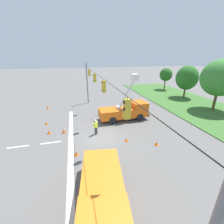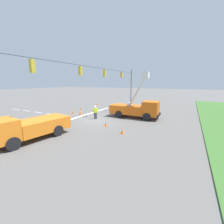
{
  "view_description": "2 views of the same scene",
  "coord_description": "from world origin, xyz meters",
  "views": [
    {
      "loc": [
        14.31,
        -2.29,
        8.34
      ],
      "look_at": [
        -1.82,
        1.79,
        2.05
      ],
      "focal_mm": 24.0,
      "sensor_mm": 36.0,
      "label": 1
    },
    {
      "loc": [
        15.62,
        10.54,
        4.87
      ],
      "look_at": [
        1.58,
        3.26,
        1.68
      ],
      "focal_mm": 24.0,
      "sensor_mm": 36.0,
      "label": 2
    }
  ],
  "objects": [
    {
      "name": "traffic_cone_far_left",
      "position": [
        -1.85,
        -3.9,
        0.4
      ],
      "size": [
        0.36,
        0.36,
        0.8
      ],
      "color": "orange",
      "rests_on": "ground"
    },
    {
      "name": "utility_truck_bucket_lift",
      "position": [
        -3.85,
        4.24,
        1.33
      ],
      "size": [
        2.53,
        6.78,
        6.13
      ],
      "color": "orange",
      "rests_on": "ground"
    },
    {
      "name": "traffic_cone_lane_edge_b",
      "position": [
        -2.08,
        -5.54,
        0.35
      ],
      "size": [
        0.36,
        0.36,
        0.71
      ],
      "color": "orange",
      "rests_on": "ground"
    },
    {
      "name": "lane_markings",
      "position": [
        0.0,
        -4.61,
        0.0
      ],
      "size": [
        17.6,
        15.25,
        0.01
      ],
      "color": "silver",
      "rests_on": "ground"
    },
    {
      "name": "tree_far_west",
      "position": [
        -19.71,
        20.32,
        3.83
      ],
      "size": [
        3.28,
        2.97,
        5.46
      ],
      "color": "brown",
      "rests_on": "ground"
    },
    {
      "name": "traffic_cone_near_bucket",
      "position": [
        -11.15,
        -6.91,
        0.34
      ],
      "size": [
        0.36,
        0.36,
        0.69
      ],
      "color": "orange",
      "rests_on": "ground"
    },
    {
      "name": "tree_centre",
      "position": [
        -3.99,
        19.34,
        5.16
      ],
      "size": [
        5.52,
        5.7,
        7.95
      ],
      "color": "brown",
      "rests_on": "ground"
    },
    {
      "name": "traffic_cone_mid_right",
      "position": [
        -6.98,
        2.47,
        0.4
      ],
      "size": [
        0.36,
        0.36,
        0.8
      ],
      "color": "orange",
      "rests_on": "ground"
    },
    {
      "name": "ground_plane",
      "position": [
        0.0,
        0.0,
        0.0
      ],
      "size": [
        200.0,
        200.0,
        0.0
      ],
      "primitive_type": "plane",
      "color": "#605E5B"
    },
    {
      "name": "tree_west",
      "position": [
        -11.75,
        19.93,
        4.1
      ],
      "size": [
        4.34,
        4.25,
        6.52
      ],
      "color": "brown",
      "rests_on": "ground"
    },
    {
      "name": "traffic_cone_mid_left",
      "position": [
        3.02,
        5.13,
        0.29
      ],
      "size": [
        0.36,
        0.36,
        0.62
      ],
      "color": "orange",
      "rests_on": "ground"
    },
    {
      "name": "signal_gantry",
      "position": [
        0.0,
        -0.0,
        4.58
      ],
      "size": [
        26.2,
        0.33,
        7.2
      ],
      "color": "slate",
      "rests_on": "ground"
    },
    {
      "name": "utility_truck_support_near",
      "position": [
        8.11,
        -1.28,
        1.13
      ],
      "size": [
        6.75,
        3.38,
        2.15
      ],
      "color": "orange",
      "rests_on": "ground"
    },
    {
      "name": "road_worker",
      "position": [
        -0.63,
        -0.37,
        1.0
      ],
      "size": [
        0.48,
        0.5,
        1.77
      ],
      "color": "#383842",
      "rests_on": "ground"
    },
    {
      "name": "traffic_cone_foreground_left",
      "position": [
        -4.78,
        -6.22,
        0.28
      ],
      "size": [
        0.36,
        0.36,
        0.6
      ],
      "color": "orange",
      "rests_on": "ground"
    },
    {
      "name": "traffic_cone_lane_edge_a",
      "position": [
        2.73,
        -2.66,
        0.31
      ],
      "size": [
        0.36,
        0.36,
        0.65
      ],
      "color": "orange",
      "rests_on": "ground"
    },
    {
      "name": "traffic_cone_foreground_right",
      "position": [
        1.59,
        2.48,
        0.28
      ],
      "size": [
        0.36,
        0.36,
        0.59
      ],
      "color": "orange",
      "rests_on": "ground"
    }
  ]
}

